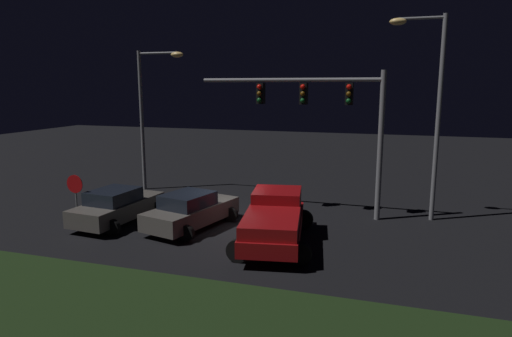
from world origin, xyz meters
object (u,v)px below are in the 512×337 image
Objects in this scene: pickup_truck at (275,217)px; street_lamp_right at (429,96)px; street_lamp_left at (150,103)px; car_sedan at (191,210)px; stop_sign at (75,191)px; car_sedan_far at (117,206)px; traffic_signal_gantry at (325,108)px.

street_lamp_right is (5.44, 4.92, 4.44)m from pickup_truck.
street_lamp_left is (-8.90, 6.45, 3.92)m from pickup_truck.
car_sedan is 4.86m from stop_sign.
pickup_truck is 1.20× the size of car_sedan.
car_sedan_far is (-3.34, -0.33, 0.00)m from car_sedan.
car_sedan is 2.11× the size of stop_sign.
traffic_signal_gantry is 3.73× the size of stop_sign.
car_sedan_far is 0.55× the size of traffic_signal_gantry.
stop_sign reaches higher than pickup_truck.
street_lamp_left is 3.47× the size of stop_sign.
car_sedan_far is 2.04× the size of stop_sign.
car_sedan is 0.61× the size of street_lamp_left.
stop_sign is (-13.82, -5.58, -3.87)m from street_lamp_right.
street_lamp_left is at bearing 44.32° from pickup_truck.
car_sedan_far is at bearing -73.77° from street_lamp_left.
stop_sign is (-1.25, -1.03, 0.82)m from car_sedan_far.
pickup_truck is 1.25× the size of car_sedan_far.
pickup_truck is 8.42m from stop_sign.
car_sedan_far is (-7.13, 0.36, -0.26)m from pickup_truck.
car_sedan is at bearing -79.46° from car_sedan_far.
car_sedan_far is 10.01m from traffic_signal_gantry.
car_sedan_far is 7.59m from street_lamp_left.
street_lamp_right is (4.33, 0.69, 0.53)m from traffic_signal_gantry.
pickup_truck is 0.68× the size of traffic_signal_gantry.
car_sedan is 3.36m from car_sedan_far.
traffic_signal_gantry is 4.41m from street_lamp_right.
street_lamp_left reaches higher than stop_sign.
car_sedan_far is 0.59× the size of street_lamp_left.
stop_sign reaches higher than car_sedan_far.
pickup_truck is at bearing -35.92° from street_lamp_left.
car_sedan_far is 14.17m from street_lamp_right.
stop_sign is at bearing 134.30° from car_sedan_far.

